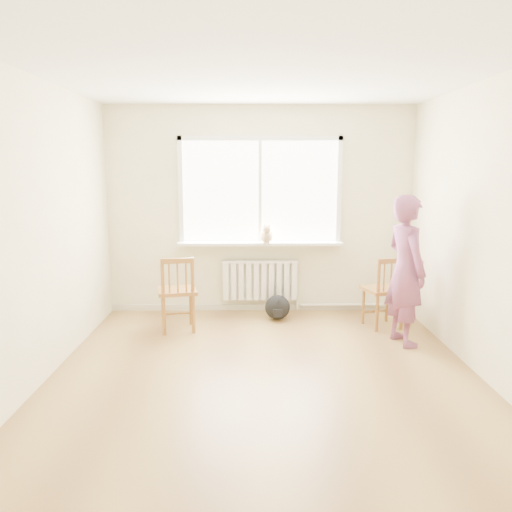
{
  "coord_description": "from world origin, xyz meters",
  "views": [
    {
      "loc": [
        -0.13,
        -4.31,
        1.92
      ],
      "look_at": [
        -0.06,
        1.2,
        0.93
      ],
      "focal_mm": 35.0,
      "sensor_mm": 36.0,
      "label": 1
    }
  ],
  "objects_px": {
    "person": "(406,271)",
    "backpack": "(277,307)",
    "cat": "(266,235)",
    "chair_right": "(385,292)",
    "chair_left": "(178,294)"
  },
  "relations": [
    {
      "from": "person",
      "to": "backpack",
      "type": "bearing_deg",
      "value": 42.44
    },
    {
      "from": "person",
      "to": "cat",
      "type": "height_order",
      "value": "person"
    },
    {
      "from": "chair_right",
      "to": "backpack",
      "type": "height_order",
      "value": "chair_right"
    },
    {
      "from": "chair_right",
      "to": "person",
      "type": "distance_m",
      "value": 0.65
    },
    {
      "from": "chair_right",
      "to": "cat",
      "type": "distance_m",
      "value": 1.64
    },
    {
      "from": "chair_left",
      "to": "backpack",
      "type": "distance_m",
      "value": 1.31
    },
    {
      "from": "chair_left",
      "to": "person",
      "type": "relative_size",
      "value": 0.55
    },
    {
      "from": "chair_left",
      "to": "person",
      "type": "xyz_separation_m",
      "value": [
        2.53,
        -0.44,
        0.36
      ]
    },
    {
      "from": "person",
      "to": "backpack",
      "type": "xyz_separation_m",
      "value": [
        -1.33,
        0.88,
        -0.66
      ]
    },
    {
      "from": "chair_left",
      "to": "cat",
      "type": "distance_m",
      "value": 1.4
    },
    {
      "from": "chair_right",
      "to": "person",
      "type": "bearing_deg",
      "value": 81.34
    },
    {
      "from": "chair_left",
      "to": "chair_right",
      "type": "height_order",
      "value": "chair_left"
    },
    {
      "from": "chair_right",
      "to": "person",
      "type": "relative_size",
      "value": 0.54
    },
    {
      "from": "chair_left",
      "to": "person",
      "type": "bearing_deg",
      "value": 158.5
    },
    {
      "from": "chair_left",
      "to": "chair_right",
      "type": "distance_m",
      "value": 2.47
    }
  ]
}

